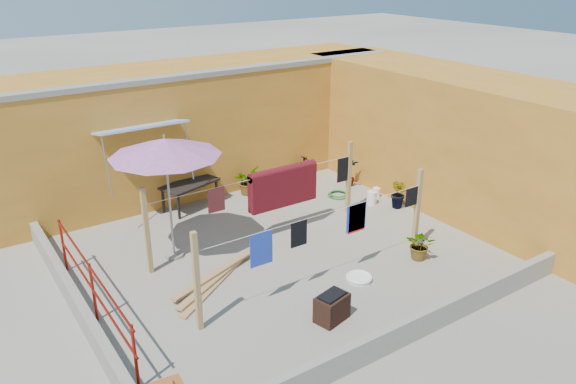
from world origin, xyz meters
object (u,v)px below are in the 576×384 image
(water_jug_b, at_px, (372,198))
(patio_umbrella, at_px, (165,148))
(brazier, at_px, (332,307))
(outdoor_table, at_px, (190,185))
(plant_back_a, at_px, (247,181))
(water_jug_a, at_px, (376,193))
(white_basin, at_px, (359,278))
(green_hose, at_px, (338,195))

(water_jug_b, bearing_deg, patio_umbrella, 176.97)
(brazier, bearing_deg, outdoor_table, 89.89)
(patio_umbrella, distance_m, plant_back_a, 4.11)
(water_jug_a, height_order, plant_back_a, plant_back_a)
(patio_umbrella, bearing_deg, white_basin, -48.05)
(brazier, height_order, water_jug_b, brazier)
(patio_umbrella, distance_m, green_hose, 5.38)
(water_jug_b, bearing_deg, water_jug_a, 32.38)
(white_basin, distance_m, green_hose, 4.12)
(outdoor_table, bearing_deg, white_basin, -76.04)
(patio_umbrella, height_order, green_hose, patio_umbrella)
(white_basin, xyz_separation_m, green_hose, (2.26, 3.45, -0.01))
(brazier, relative_size, green_hose, 1.16)
(outdoor_table, distance_m, water_jug_b, 4.52)
(green_hose, height_order, plant_back_a, plant_back_a)
(green_hose, xyz_separation_m, plant_back_a, (-1.88, 1.47, 0.32))
(green_hose, bearing_deg, white_basin, -123.19)
(white_basin, xyz_separation_m, plant_back_a, (0.37, 4.92, 0.31))
(patio_umbrella, bearing_deg, brazier, -69.51)
(patio_umbrella, relative_size, white_basin, 5.15)
(brazier, bearing_deg, water_jug_a, 39.86)
(brazier, distance_m, water_jug_a, 5.51)
(green_hose, bearing_deg, water_jug_a, -40.55)
(water_jug_b, height_order, plant_back_a, plant_back_a)
(white_basin, height_order, water_jug_a, water_jug_a)
(outdoor_table, bearing_deg, plant_back_a, -0.00)
(outdoor_table, distance_m, white_basin, 5.10)
(patio_umbrella, relative_size, water_jug_b, 6.86)
(green_hose, bearing_deg, brazier, -129.97)
(patio_umbrella, xyz_separation_m, water_jug_a, (5.56, -0.04, -2.22))
(patio_umbrella, xyz_separation_m, white_basin, (2.57, -2.86, -2.31))
(patio_umbrella, height_order, plant_back_a, patio_umbrella)
(water_jug_a, height_order, green_hose, water_jug_a)
(outdoor_table, height_order, green_hose, outdoor_table)
(outdoor_table, height_order, water_jug_a, outdoor_table)
(brazier, height_order, green_hose, brazier)
(water_jug_a, bearing_deg, plant_back_a, 141.27)
(patio_umbrella, distance_m, white_basin, 4.48)
(water_jug_a, bearing_deg, outdoor_table, 153.51)
(patio_umbrella, height_order, water_jug_a, patio_umbrella)
(water_jug_a, distance_m, plant_back_a, 3.37)
(white_basin, distance_m, water_jug_b, 3.68)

